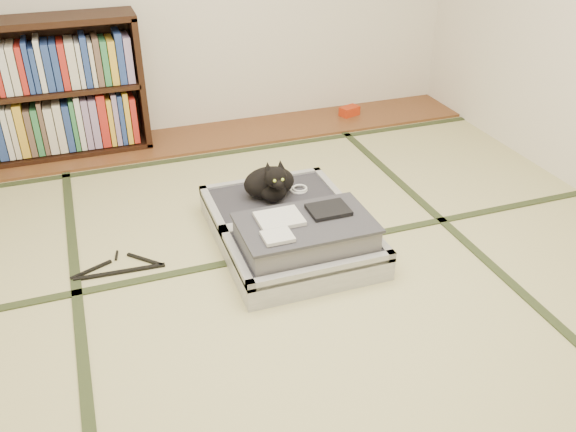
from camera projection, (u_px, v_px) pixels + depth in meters
name	position (u px, v px, depth m)	size (l,w,h in m)	color
floor	(303.00, 299.00, 2.86)	(4.50, 4.50, 0.00)	#C3B782
wood_strip	(207.00, 137.00, 4.48)	(4.00, 0.50, 0.02)	brown
red_item	(349.00, 111.00, 4.81)	(0.15, 0.09, 0.07)	#BA2D0E
tatami_borders	(270.00, 244.00, 3.26)	(4.00, 4.50, 0.01)	#2D381E
bookcase	(37.00, 93.00, 3.99)	(1.38, 0.31, 0.92)	black
suitcase	(292.00, 230.00, 3.20)	(0.74, 0.99, 0.29)	#B8B9BE
cat	(271.00, 183.00, 3.36)	(0.33, 0.33, 0.27)	black
cable_coil	(299.00, 189.00, 3.48)	(0.10, 0.10, 0.02)	white
hanger	(119.00, 268.00, 3.06)	(0.46, 0.22, 0.01)	black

